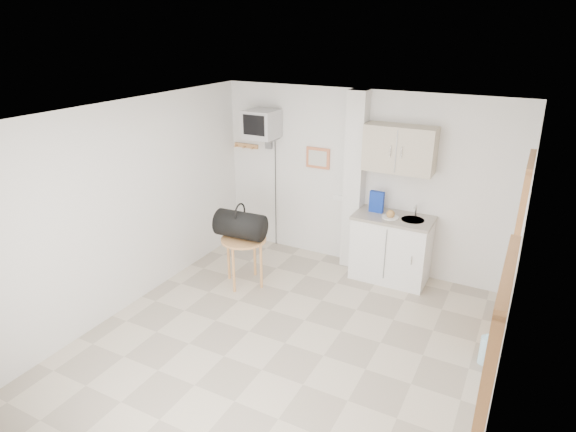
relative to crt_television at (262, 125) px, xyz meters
The scene contains 7 objects.
ground 3.15m from the crt_television, 54.36° to the right, with size 4.50×4.50×0.00m, color beige.
room_envelope 2.60m from the crt_television, 48.84° to the right, with size 4.24×4.54×2.55m.
kitchenette 2.32m from the crt_television, ahead, with size 1.03×0.58×2.10m.
crt_television is the anchor object (origin of this frame).
round_table 1.78m from the crt_television, 72.62° to the right, with size 0.60×0.60×0.66m.
duffel_bag 1.57m from the crt_television, 74.89° to the right, with size 0.66×0.39×0.48m.
water_bottle 4.09m from the crt_television, 21.57° to the right, with size 0.12×0.12×0.35m.
Camera 1 is at (2.08, -3.89, 3.27)m, focal length 30.00 mm.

